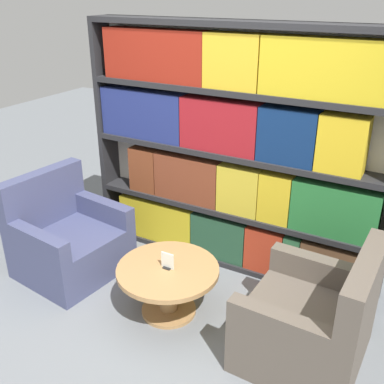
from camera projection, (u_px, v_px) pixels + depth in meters
name	position (u px, v px, depth m)	size (l,w,h in m)	color
ground_plane	(158.00, 338.00, 3.45)	(14.00, 14.00, 0.00)	slate
bookshelf	(233.00, 154.00, 3.99)	(2.81, 0.30, 2.23)	silver
armchair_left	(68.00, 241.00, 4.19)	(0.92, 0.97, 0.93)	#42476B
armchair_right	(312.00, 323.00, 3.16)	(0.85, 0.90, 0.93)	brown
coffee_table	(168.00, 280.00, 3.62)	(0.82, 0.82, 0.43)	#AD7F4C
table_sign	(168.00, 262.00, 3.54)	(0.11, 0.06, 0.14)	black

